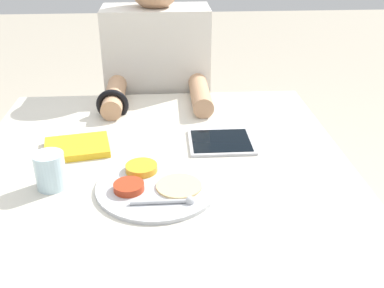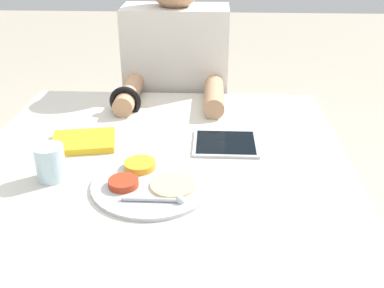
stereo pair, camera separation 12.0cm
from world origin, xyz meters
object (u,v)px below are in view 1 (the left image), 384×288
(thali_tray, at_px, (155,185))
(red_notebook, at_px, (77,148))
(drinking_glass, at_px, (50,171))
(person_diner, at_px, (159,119))
(tablet_device, at_px, (221,142))

(thali_tray, bearing_deg, red_notebook, 136.64)
(thali_tray, distance_m, drinking_glass, 0.26)
(red_notebook, bearing_deg, thali_tray, -43.36)
(red_notebook, relative_size, drinking_glass, 2.19)
(person_diner, bearing_deg, red_notebook, -112.51)
(tablet_device, distance_m, drinking_glass, 0.50)
(tablet_device, height_order, drinking_glass, drinking_glass)
(tablet_device, height_order, person_diner, person_diner)
(person_diner, xyz_separation_m, drinking_glass, (-0.26, -0.75, 0.20))
(drinking_glass, bearing_deg, thali_tray, -4.49)
(person_diner, bearing_deg, drinking_glass, -109.18)
(red_notebook, height_order, drinking_glass, drinking_glass)
(person_diner, distance_m, drinking_glass, 0.82)
(red_notebook, xyz_separation_m, person_diner, (0.23, 0.56, -0.17))
(red_notebook, relative_size, tablet_device, 1.06)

